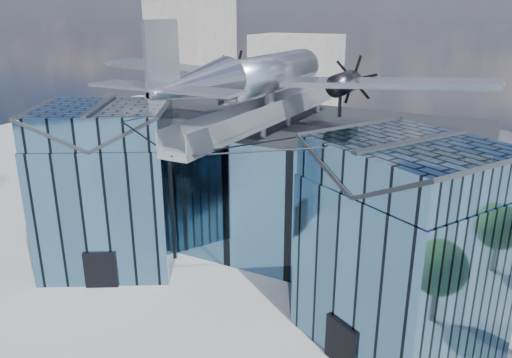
% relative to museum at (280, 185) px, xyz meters
% --- Properties ---
extents(ground_plane, '(120.00, 120.00, 0.00)m').
position_rel_museum_xyz_m(ground_plane, '(-0.00, -5.82, -5.54)').
color(ground_plane, gray).
extents(museum, '(32.88, 24.50, 17.60)m').
position_rel_museum_xyz_m(museum, '(0.00, 0.00, 0.00)').
color(museum, '#426A87').
rests_on(museum, ground).
extents(bg_towers, '(77.00, 24.50, 26.00)m').
position_rel_museum_xyz_m(bg_towers, '(1.45, 44.67, 4.47)').
color(bg_towers, gray).
rests_on(bg_towers, ground).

